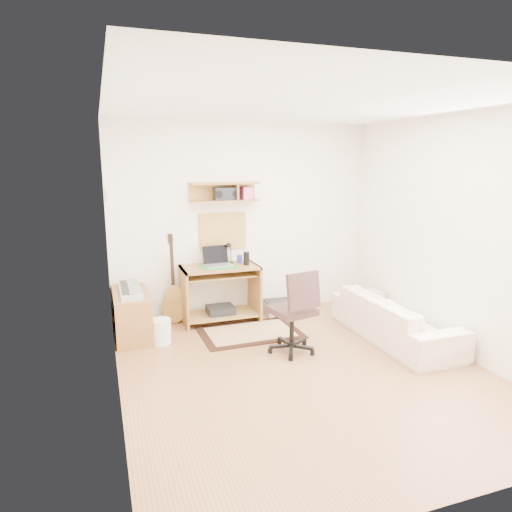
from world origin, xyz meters
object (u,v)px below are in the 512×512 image
object	(u,v)px
cabinet	(131,314)
printer	(281,308)
task_chair	(292,310)
desk	(220,294)
sofa	(395,311)

from	to	relation	value
cabinet	printer	xyz separation A→B (m)	(2.04, 0.18, -0.19)
task_chair	cabinet	distance (m)	1.98
task_chair	cabinet	world-z (taller)	task_chair
printer	cabinet	bearing A→B (deg)	-170.88
desk	cabinet	world-z (taller)	desk
desk	printer	size ratio (longest dim) A/B	2.19
sofa	desk	bearing A→B (deg)	53.98
desk	printer	xyz separation A→B (m)	(0.88, 0.01, -0.29)
task_chair	sofa	bearing A→B (deg)	-13.60
desk	printer	bearing A→B (deg)	0.43
cabinet	task_chair	bearing A→B (deg)	-32.86
cabinet	printer	bearing A→B (deg)	5.08
desk	printer	distance (m)	0.93
desk	cabinet	xyz separation A→B (m)	(-1.16, -0.18, -0.10)
sofa	task_chair	bearing A→B (deg)	87.21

